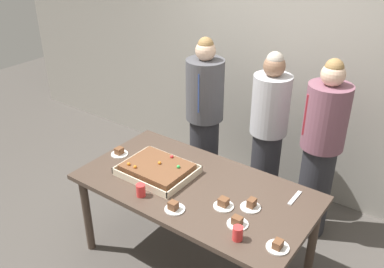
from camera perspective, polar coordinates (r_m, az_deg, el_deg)
The scene contains 16 objects.
ground_plane at distance 3.82m, azimuth 0.39°, elevation -16.86°, with size 12.00×12.00×0.00m, color #4C4742.
interior_back_panel at distance 4.29m, azimuth 13.24°, elevation 11.06°, with size 8.00×0.12×3.00m, color #9E998E.
party_table at distance 3.36m, azimuth 0.43°, elevation -8.23°, with size 1.87×0.99×0.80m.
sheet_cake at distance 3.44m, azimuth -4.76°, elevation -4.81°, with size 0.58×0.46×0.11m.
plated_slice_near_left at distance 3.05m, azimuth -2.47°, elevation -9.96°, with size 0.15×0.15×0.07m.
plated_slice_near_right at distance 3.10m, azimuth 8.06°, elevation -9.58°, with size 0.15×0.15×0.07m.
plated_slice_far_left at distance 3.75m, azimuth -9.88°, elevation -2.49°, with size 0.15×0.15×0.07m.
plated_slice_far_right at distance 2.94m, azimuth 6.21°, elevation -11.88°, with size 0.15×0.15×0.07m.
plated_slice_center_front at distance 2.81m, azimuth 11.62°, elevation -14.72°, with size 0.15×0.15×0.06m.
plated_slice_center_back at distance 3.09m, azimuth 4.32°, elevation -9.49°, with size 0.15×0.15×0.07m.
drink_cup_nearest at distance 2.81m, azimuth 6.25°, elevation -13.31°, with size 0.07×0.07×0.10m, color red.
drink_cup_middle at distance 3.19m, azimuth -6.99°, elevation -7.62°, with size 0.07×0.07×0.10m, color red.
cake_server_utensil at distance 3.26m, azimuth 13.85°, elevation -8.45°, with size 0.03×0.20×0.01m, color silver.
person_serving_front at distance 3.79m, azimuth 17.13°, elevation -2.14°, with size 0.37×0.37×1.69m.
person_green_shirt_behind at distance 4.23m, azimuth 1.72°, elevation 2.28°, with size 0.38×0.38×1.68m.
person_striped_tie_right at distance 4.06m, azimuth 10.33°, elevation 0.23°, with size 0.35×0.35×1.63m.
Camera 1 is at (1.57, -2.21, 2.69)m, focal length 39.10 mm.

